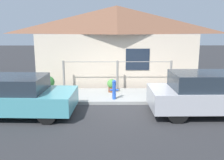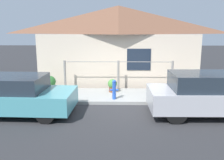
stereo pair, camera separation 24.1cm
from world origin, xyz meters
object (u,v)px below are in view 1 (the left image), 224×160
at_px(car_right, 207,94).
at_px(fire_hydrant, 114,89).
at_px(car_left, 18,96).
at_px(potted_plant_by_fence, 49,82).
at_px(potted_plant_near_hydrant, 112,85).

bearing_deg(car_right, fire_hydrant, 154.76).
distance_m(car_left, fire_hydrant, 3.52).
relative_size(car_right, fire_hydrant, 5.00).
height_order(car_left, fire_hydrant, car_left).
bearing_deg(potted_plant_by_fence, fire_hydrant, -24.76).
bearing_deg(potted_plant_by_fence, potted_plant_near_hydrant, -4.80).
distance_m(car_right, fire_hydrant, 3.38).
bearing_deg(potted_plant_near_hydrant, car_right, -38.39).
xyz_separation_m(car_left, car_right, (6.28, -0.00, 0.06)).
height_order(fire_hydrant, potted_plant_near_hydrant, fire_hydrant).
relative_size(car_left, potted_plant_by_fence, 5.75).
distance_m(fire_hydrant, potted_plant_near_hydrant, 1.09).
bearing_deg(car_left, car_right, 2.18).
bearing_deg(potted_plant_near_hydrant, potted_plant_by_fence, 175.20).
xyz_separation_m(car_left, potted_plant_by_fence, (0.36, 2.73, -0.16)).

